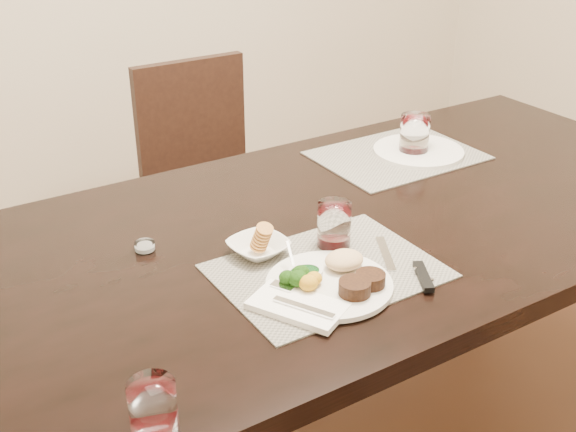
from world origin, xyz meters
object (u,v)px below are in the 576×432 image
dinner_plate (335,280)px  steak_knife (414,271)px  chair_far (207,174)px  wine_glass_near (334,227)px  cracker_bowl (258,247)px  far_plate (418,151)px

dinner_plate → steak_knife: bearing=-17.3°
chair_far → steak_knife: size_ratio=3.63×
chair_far → wine_glass_near: size_ratio=8.59×
cracker_bowl → wine_glass_near: 0.18m
cracker_bowl → wine_glass_near: size_ratio=1.38×
steak_knife → wine_glass_near: size_ratio=2.37×
wine_glass_near → far_plate: size_ratio=0.39×
steak_knife → cracker_bowl: size_ratio=1.71×
chair_far → cracker_bowl: 1.07m
cracker_bowl → wine_glass_near: wine_glass_near is taller
chair_far → wine_glass_near: chair_far is taller
chair_far → cracker_bowl: (-0.34, -0.98, 0.27)m
dinner_plate → far_plate: bearing=34.4°
dinner_plate → far_plate: (0.63, 0.46, -0.01)m
dinner_plate → wine_glass_near: wine_glass_near is taller
dinner_plate → cracker_bowl: (-0.07, 0.20, 0.00)m
chair_far → cracker_bowl: bearing=-109.3°
far_plate → steak_knife: bearing=-132.1°
steak_knife → far_plate: 0.69m
chair_far → dinner_plate: 1.24m
cracker_bowl → far_plate: bearing=20.7°
chair_far → cracker_bowl: size_ratio=6.21×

